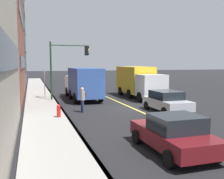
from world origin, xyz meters
The scene contains 12 objects.
ground centered at (0.00, 0.00, 0.00)m, with size 200.00×200.00×0.00m, color black.
sidewalk_slab centered at (0.00, 6.53, 0.07)m, with size 80.00×2.67×0.15m, color gray.
curb_edge centered at (0.00, 5.28, 0.07)m, with size 80.00×0.16×0.15m, color slate.
lane_stripe_center centered at (0.00, 0.00, 0.01)m, with size 80.00×0.16×0.01m, color #D8CC4C.
car_maroon centered at (-9.76, 2.17, 0.73)m, with size 4.09×2.11×1.48m.
car_silver centered at (-2.34, -1.76, 0.77)m, with size 4.06×2.08×1.49m.
truck_blue centered at (5.56, 2.63, 1.59)m, with size 7.56×2.52×2.99m.
truck_yellow centered at (5.27, -2.91, 1.65)m, with size 7.43×2.49×3.08m.
pedestrian_with_backpack centered at (-0.75, 3.95, 1.04)m, with size 0.45×0.41×1.76m.
traffic_light_mast centered at (5.40, 4.21, 3.67)m, with size 0.28×3.62×5.35m.
street_sign_post centered at (7.00, 6.10, 1.68)m, with size 0.60×0.08×2.84m.
fire_hydrant centered at (-2.57, 5.80, 0.47)m, with size 0.24×0.24×0.94m.
Camera 1 is at (-18.17, 7.36, 3.43)m, focal length 40.93 mm.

